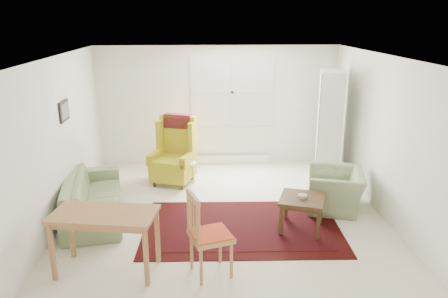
{
  "coord_description": "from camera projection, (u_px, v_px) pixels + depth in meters",
  "views": [
    {
      "loc": [
        -0.36,
        -6.27,
        3.06
      ],
      "look_at": [
        0.0,
        0.3,
        1.05
      ],
      "focal_mm": 35.0,
      "sensor_mm": 36.0,
      "label": 1
    }
  ],
  "objects": [
    {
      "name": "room",
      "position": [
        226.0,
        138.0,
        6.74
      ],
      "size": [
        5.04,
        5.54,
        2.51
      ],
      "color": "silver",
      "rests_on": "ground"
    },
    {
      "name": "rug",
      "position": [
        242.0,
        227.0,
        6.58
      ],
      "size": [
        2.99,
        1.98,
        0.03
      ],
      "primitive_type": null,
      "rotation": [
        0.0,
        0.0,
        -0.03
      ],
      "color": "black",
      "rests_on": "ground"
    },
    {
      "name": "sofa",
      "position": [
        92.0,
        189.0,
        6.92
      ],
      "size": [
        1.23,
        2.28,
        0.87
      ],
      "primitive_type": "imported",
      "rotation": [
        0.0,
        0.0,
        1.76
      ],
      "color": "#75885B",
      "rests_on": "ground"
    },
    {
      "name": "armchair",
      "position": [
        336.0,
        186.0,
        7.17
      ],
      "size": [
        1.08,
        1.17,
        0.77
      ],
      "primitive_type": "imported",
      "rotation": [
        0.0,
        0.0,
        -1.82
      ],
      "color": "#75885B",
      "rests_on": "ground"
    },
    {
      "name": "wingback_chair",
      "position": [
        172.0,
        151.0,
        8.17
      ],
      "size": [
        0.95,
        0.97,
        1.28
      ],
      "primitive_type": null,
      "rotation": [
        0.0,
        0.0,
        -0.32
      ],
      "color": "gold",
      "rests_on": "ground"
    },
    {
      "name": "coffee_table",
      "position": [
        301.0,
        213.0,
        6.46
      ],
      "size": [
        0.8,
        0.8,
        0.52
      ],
      "primitive_type": null,
      "rotation": [
        0.0,
        0.0,
        -0.33
      ],
      "color": "#3E2713",
      "rests_on": "ground"
    },
    {
      "name": "stool",
      "position": [
        188.0,
        173.0,
        8.23
      ],
      "size": [
        0.43,
        0.43,
        0.44
      ],
      "primitive_type": null,
      "rotation": [
        0.0,
        0.0,
        0.38
      ],
      "color": "white",
      "rests_on": "ground"
    },
    {
      "name": "cabinet",
      "position": [
        330.0,
        126.0,
        8.32
      ],
      "size": [
        0.63,
        0.92,
        2.1
      ],
      "primitive_type": null,
      "rotation": [
        0.0,
        0.0,
        -0.25
      ],
      "color": "white",
      "rests_on": "ground"
    },
    {
      "name": "desk",
      "position": [
        106.0,
        242.0,
        5.37
      ],
      "size": [
        1.33,
        0.82,
        0.79
      ],
      "primitive_type": null,
      "rotation": [
        0.0,
        0.0,
        -0.16
      ],
      "color": "#A57442",
      "rests_on": "ground"
    },
    {
      "name": "desk_chair",
      "position": [
        211.0,
        234.0,
        5.27
      ],
      "size": [
        0.6,
        0.6,
        1.08
      ],
      "primitive_type": null,
      "rotation": [
        0.0,
        0.0,
        1.88
      ],
      "color": "#A57442",
      "rests_on": "ground"
    }
  ]
}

